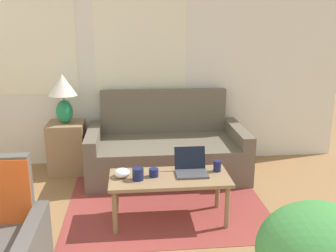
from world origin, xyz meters
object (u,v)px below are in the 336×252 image
at_px(coffee_table, 170,182).
at_px(cup_white, 154,173).
at_px(snack_bowl, 122,173).
at_px(table_lamp, 63,92).
at_px(couch, 166,151).
at_px(laptop, 191,168).
at_px(cup_yellow, 217,166).
at_px(cup_navy, 138,174).

xyz_separation_m(coffee_table, cup_white, (-0.14, 0.02, 0.09)).
bearing_deg(snack_bowl, table_lamp, 118.01).
bearing_deg(coffee_table, snack_bowl, 175.83).
xyz_separation_m(couch, laptop, (0.13, -1.08, 0.21)).
relative_size(couch, snack_bowl, 12.46).
distance_m(couch, cup_yellow, 1.14).
bearing_deg(couch, coffee_table, -93.86).
bearing_deg(cup_yellow, cup_navy, -170.15).
xyz_separation_m(laptop, cup_navy, (-0.49, -0.11, 0.00)).
bearing_deg(couch, cup_navy, -106.89).
distance_m(table_lamp, cup_white, 1.68).
xyz_separation_m(couch, coffee_table, (-0.08, -1.14, 0.11)).
relative_size(couch, coffee_table, 1.69).
xyz_separation_m(cup_navy, cup_yellow, (0.73, 0.13, -0.00)).
relative_size(cup_navy, cup_white, 1.27).
bearing_deg(couch, snack_bowl, -114.30).
height_order(table_lamp, coffee_table, table_lamp).
distance_m(coffee_table, cup_navy, 0.30).
bearing_deg(table_lamp, cup_white, -53.28).
distance_m(cup_yellow, cup_white, 0.60).
height_order(table_lamp, cup_white, table_lamp).
relative_size(coffee_table, cup_yellow, 10.76).
relative_size(table_lamp, cup_white, 6.74).
relative_size(coffee_table, cup_white, 12.70).
relative_size(laptop, cup_white, 3.37).
height_order(laptop, cup_white, laptop).
bearing_deg(cup_white, cup_navy, -156.70).
relative_size(couch, laptop, 6.36).
bearing_deg(cup_navy, laptop, 12.29).
bearing_deg(snack_bowl, cup_yellow, 3.41).
bearing_deg(cup_yellow, laptop, -175.01).
relative_size(cup_navy, cup_yellow, 1.08).
relative_size(coffee_table, snack_bowl, 7.38).
bearing_deg(table_lamp, couch, -7.83).
xyz_separation_m(laptop, snack_bowl, (-0.63, -0.03, -0.01)).
height_order(couch, cup_white, couch).
xyz_separation_m(coffee_table, cup_yellow, (0.45, 0.08, 0.10)).
xyz_separation_m(table_lamp, snack_bowl, (0.67, -1.27, -0.50)).
bearing_deg(coffee_table, cup_white, 173.31).
bearing_deg(table_lamp, coffee_table, -49.81).
bearing_deg(table_lamp, snack_bowl, -61.99).
distance_m(couch, snack_bowl, 1.23).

